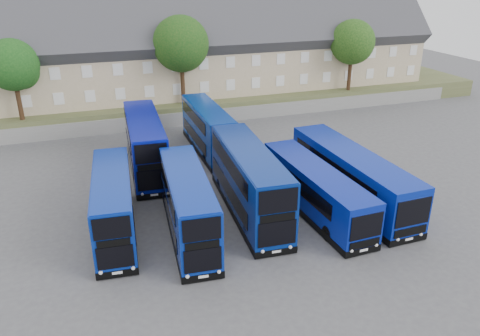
% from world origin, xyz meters
% --- Properties ---
extents(ground, '(120.00, 120.00, 0.00)m').
position_xyz_m(ground, '(0.00, 0.00, 0.00)').
color(ground, '#4A4A50').
rests_on(ground, ground).
extents(retaining_wall, '(70.00, 0.40, 1.50)m').
position_xyz_m(retaining_wall, '(0.00, 24.00, 0.75)').
color(retaining_wall, slate).
rests_on(retaining_wall, ground).
extents(earth_bank, '(80.00, 20.00, 2.00)m').
position_xyz_m(earth_bank, '(0.00, 34.00, 1.00)').
color(earth_bank, '#4E5630').
rests_on(earth_bank, ground).
extents(terrace_row, '(60.00, 10.40, 11.20)m').
position_xyz_m(terrace_row, '(3.00, 30.00, 6.60)').
color(terrace_row, tan).
rests_on(terrace_row, earth_bank).
extents(dd_front_left, '(3.12, 10.06, 3.93)m').
position_xyz_m(dd_front_left, '(-7.37, 3.98, 1.93)').
color(dd_front_left, '#082694').
rests_on(dd_front_left, ground).
extents(dd_front_mid, '(3.22, 10.40, 4.07)m').
position_xyz_m(dd_front_mid, '(-3.05, 2.30, 2.00)').
color(dd_front_mid, '#082698').
rests_on(dd_front_mid, ground).
extents(dd_front_right, '(3.38, 11.59, 4.55)m').
position_xyz_m(dd_front_right, '(1.51, 3.82, 2.24)').
color(dd_front_right, navy).
rests_on(dd_front_right, ground).
extents(dd_rear_left, '(3.27, 11.41, 4.48)m').
position_xyz_m(dd_rear_left, '(-3.96, 13.39, 2.20)').
color(dd_rear_left, '#08139E').
rests_on(dd_rear_left, ground).
extents(dd_rear_right, '(2.42, 10.39, 4.12)m').
position_xyz_m(dd_rear_right, '(2.03, 15.92, 2.02)').
color(dd_rear_right, '#08339C').
rests_on(dd_rear_right, ground).
extents(coach_east_a, '(2.85, 11.77, 3.20)m').
position_xyz_m(coach_east_a, '(5.80, 2.41, 1.57)').
color(coach_east_a, '#081D9B').
rests_on(coach_east_a, ground).
extents(coach_east_b, '(3.07, 13.21, 3.59)m').
position_xyz_m(coach_east_b, '(9.11, 3.28, 1.76)').
color(coach_east_b, '#08219C').
rests_on(coach_east_b, ground).
extents(tree_west, '(4.80, 4.80, 7.65)m').
position_xyz_m(tree_west, '(-13.85, 25.10, 7.05)').
color(tree_west, '#382314').
rests_on(tree_west, earth_bank).
extents(tree_mid, '(5.76, 5.76, 9.18)m').
position_xyz_m(tree_mid, '(2.15, 25.60, 8.07)').
color(tree_mid, '#382314').
rests_on(tree_mid, earth_bank).
extents(tree_east, '(5.12, 5.12, 8.16)m').
position_xyz_m(tree_east, '(22.15, 25.10, 7.39)').
color(tree_east, '#382314').
rests_on(tree_east, earth_bank).
extents(tree_far, '(5.44, 5.44, 8.67)m').
position_xyz_m(tree_far, '(28.15, 32.10, 7.73)').
color(tree_far, '#382314').
rests_on(tree_far, earth_bank).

